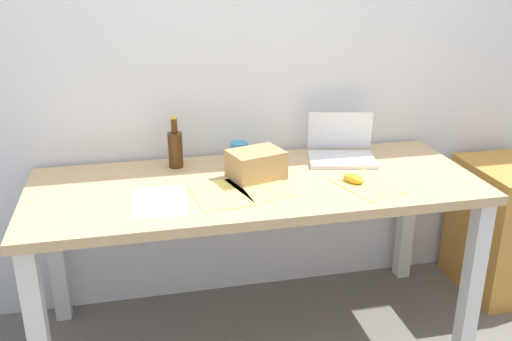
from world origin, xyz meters
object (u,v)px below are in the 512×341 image
(beer_bottle, at_px, (175,148))
(coffee_mug, at_px, (239,153))
(laptop_right, at_px, (341,150))
(filing_cabinet, at_px, (505,228))
(cardboard_box, at_px, (256,164))
(computer_mouse, at_px, (354,179))
(desk, at_px, (256,202))

(beer_bottle, relative_size, coffee_mug, 2.46)
(laptop_right, height_order, beer_bottle, beer_bottle)
(beer_bottle, xyz_separation_m, filing_cabinet, (1.64, -0.15, -0.50))
(laptop_right, xyz_separation_m, beer_bottle, (-0.76, 0.06, 0.05))
(laptop_right, distance_m, coffee_mug, 0.48)
(laptop_right, xyz_separation_m, cardboard_box, (-0.44, -0.15, 0.02))
(cardboard_box, height_order, coffee_mug, cardboard_box)
(cardboard_box, distance_m, filing_cabinet, 1.40)
(filing_cabinet, bearing_deg, computer_mouse, -167.73)
(beer_bottle, bearing_deg, cardboard_box, -33.06)
(beer_bottle, relative_size, filing_cabinet, 0.34)
(cardboard_box, xyz_separation_m, filing_cabinet, (1.32, 0.06, -0.48))
(desk, bearing_deg, cardboard_box, 76.93)
(desk, relative_size, laptop_right, 5.41)
(desk, relative_size, cardboard_box, 8.54)
(beer_bottle, xyz_separation_m, computer_mouse, (0.71, -0.35, -0.07))
(desk, xyz_separation_m, laptop_right, (0.45, 0.19, 0.14))
(beer_bottle, xyz_separation_m, coffee_mug, (0.29, -0.00, -0.04))
(desk, distance_m, beer_bottle, 0.44)
(desk, bearing_deg, computer_mouse, -14.23)
(laptop_right, xyz_separation_m, computer_mouse, (-0.05, -0.29, -0.03))
(beer_bottle, bearing_deg, filing_cabinet, -5.25)
(laptop_right, distance_m, computer_mouse, 0.30)
(coffee_mug, bearing_deg, filing_cabinet, -6.21)
(laptop_right, height_order, computer_mouse, laptop_right)
(computer_mouse, bearing_deg, filing_cabinet, -17.99)
(beer_bottle, bearing_deg, computer_mouse, -26.45)
(desk, bearing_deg, laptop_right, 23.27)
(beer_bottle, distance_m, cardboard_box, 0.39)
(cardboard_box, height_order, filing_cabinet, cardboard_box)
(computer_mouse, bearing_deg, desk, 135.52)
(cardboard_box, xyz_separation_m, coffee_mug, (-0.03, 0.21, -0.01))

